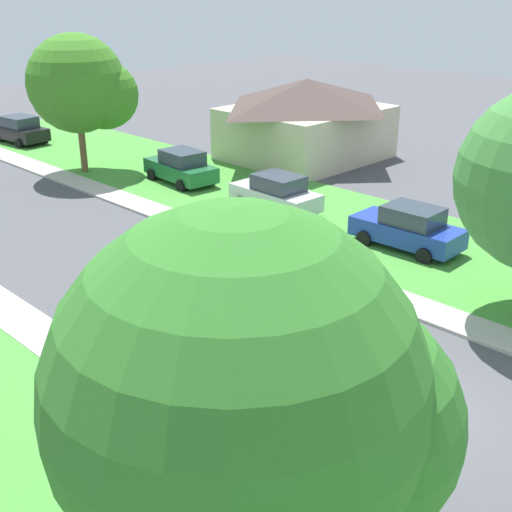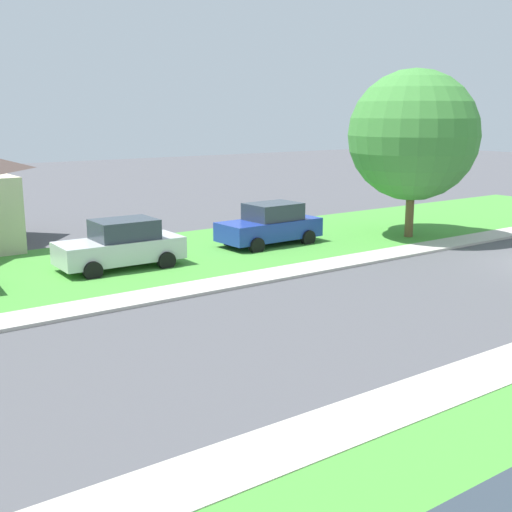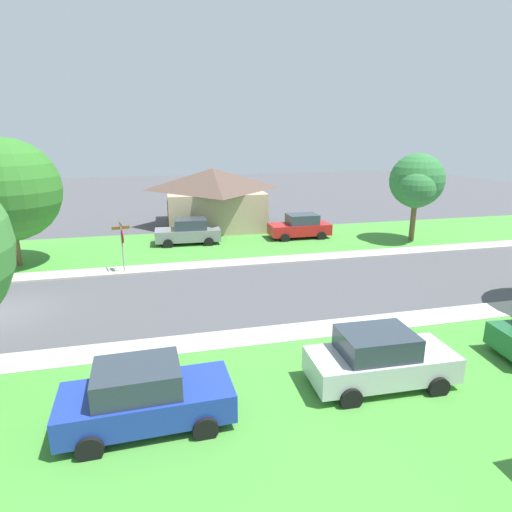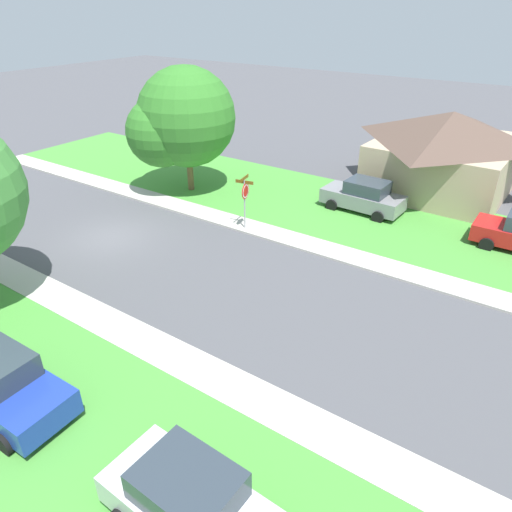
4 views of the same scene
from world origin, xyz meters
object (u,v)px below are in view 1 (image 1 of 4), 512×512
car_green_behind_trees (181,167)px  car_black_kerbside_mid (19,130)px  car_silver_across_road (276,194)px  car_blue_far_down_street (408,228)px  stop_sign_far_corner (148,335)px  tree_sidewalk_mid (84,87)px  house_right_setback (306,118)px  tree_across_right (263,399)px

car_green_behind_trees → car_black_kerbside_mid: (-1.45, 14.51, 0.00)m
car_silver_across_road → car_blue_far_down_street: 6.73m
stop_sign_far_corner → tree_sidewalk_mid: bearing=61.3°
car_silver_across_road → car_blue_far_down_street: bearing=-87.4°
house_right_setback → stop_sign_far_corner: bearing=-147.8°
car_green_behind_trees → car_silver_across_road: size_ratio=1.02×
tree_sidewalk_mid → stop_sign_far_corner: bearing=-118.7°
car_blue_far_down_street → tree_across_right: bearing=-155.0°
stop_sign_far_corner → house_right_setback: bearing=32.2°
car_silver_across_road → car_green_behind_trees: bearing=90.5°
car_blue_far_down_street → tree_across_right: 17.48m
car_silver_across_road → tree_sidewalk_mid: size_ratio=0.59×
tree_sidewalk_mid → tree_across_right: bearing=-116.9°
stop_sign_far_corner → car_silver_across_road: stop_sign_far_corner is taller
car_green_behind_trees → tree_sidewalk_mid: tree_sidewalk_mid is taller
car_blue_far_down_street → car_green_behind_trees: bearing=91.6°
car_silver_across_road → tree_sidewalk_mid: (-2.15, 11.81, 3.73)m
stop_sign_far_corner → car_blue_far_down_street: size_ratio=0.64×
car_black_kerbside_mid → tree_sidewalk_mid: (-0.64, -9.33, 3.73)m
car_blue_far_down_street → tree_across_right: size_ratio=0.61×
tree_across_right → house_right_setback: bearing=39.5°
stop_sign_far_corner → tree_across_right: tree_across_right is taller
car_silver_across_road → house_right_setback: house_right_setback is taller
car_blue_far_down_street → tree_across_right: (-15.56, -7.27, 3.27)m
stop_sign_far_corner → car_blue_far_down_street: bearing=5.1°
tree_across_right → car_silver_across_road: bearing=42.5°
house_right_setback → tree_sidewalk_mid: bearing=149.5°
car_silver_across_road → house_right_setback: bearing=33.5°
car_green_behind_trees → house_right_setback: house_right_setback is taller
car_silver_across_road → car_blue_far_down_street: (0.31, -6.72, 0.00)m
car_black_kerbside_mid → car_blue_far_down_street: bearing=-86.3°
tree_sidewalk_mid → house_right_setback: bearing=-30.5°
car_green_behind_trees → house_right_setback: (8.50, -1.06, 1.50)m
car_blue_far_down_street → car_black_kerbside_mid: bearing=93.7°
car_green_behind_trees → car_blue_far_down_street: 13.36m
car_silver_across_road → stop_sign_far_corner: bearing=-148.6°
stop_sign_far_corner → car_blue_far_down_street: 13.33m
car_green_behind_trees → tree_across_right: tree_across_right is taller
car_green_behind_trees → stop_sign_far_corner: bearing=-131.5°
car_blue_far_down_street → tree_sidewalk_mid: (-2.46, 18.53, 3.73)m
car_green_behind_trees → car_blue_far_down_street: size_ratio=1.02×
stop_sign_far_corner → car_blue_far_down_street: (13.24, 1.18, -1.01)m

